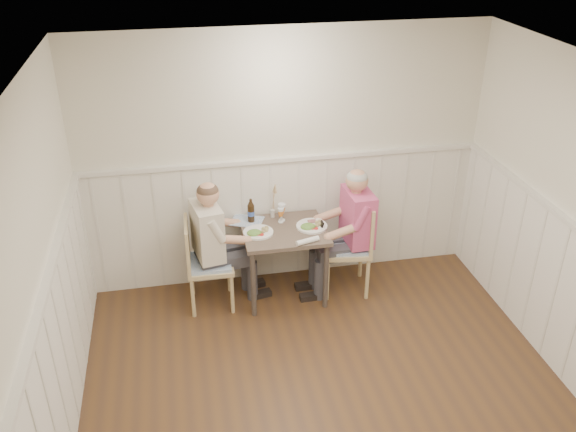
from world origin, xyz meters
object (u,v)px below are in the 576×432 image
object	(u,v)px
grass_vase	(272,202)
chair_right	(352,242)
man_in_pink	(352,240)
diner_cream	(213,254)
chair_left	(204,261)
beer_bottle	(251,212)
dining_table	(284,239)

from	to	relation	value
grass_vase	chair_right	bearing A→B (deg)	-21.49
man_in_pink	diner_cream	world-z (taller)	man_in_pink
chair_left	grass_vase	xyz separation A→B (m)	(0.73, 0.30, 0.42)
man_in_pink	diner_cream	size ratio (longest dim) A/B	1.02
diner_cream	grass_vase	xyz separation A→B (m)	(0.63, 0.27, 0.36)
man_in_pink	chair_left	bearing A→B (deg)	179.76
beer_bottle	chair_left	bearing A→B (deg)	-154.43
beer_bottle	man_in_pink	bearing A→B (deg)	-14.18
beer_bottle	grass_vase	size ratio (longest dim) A/B	0.66
chair_left	diner_cream	size ratio (longest dim) A/B	0.70
chair_right	beer_bottle	distance (m)	1.06
chair_left	man_in_pink	world-z (taller)	man_in_pink
chair_right	chair_left	distance (m)	1.48
chair_right	man_in_pink	size ratio (longest dim) A/B	0.73
chair_left	man_in_pink	size ratio (longest dim) A/B	0.68
beer_bottle	diner_cream	bearing A→B (deg)	-152.41
man_in_pink	beer_bottle	distance (m)	1.05
dining_table	beer_bottle	distance (m)	0.42
man_in_pink	beer_bottle	xyz separation A→B (m)	(-0.98, 0.25, 0.29)
beer_bottle	grass_vase	distance (m)	0.24
man_in_pink	grass_vase	size ratio (longest dim) A/B	3.58
dining_table	beer_bottle	size ratio (longest dim) A/B	3.25
chair_right	grass_vase	world-z (taller)	grass_vase
diner_cream	man_in_pink	bearing A→B (deg)	-1.40
chair_left	diner_cream	xyz separation A→B (m)	(0.09, 0.03, 0.05)
man_in_pink	dining_table	bearing A→B (deg)	177.27
chair_left	man_in_pink	xyz separation A→B (m)	(1.48, -0.01, 0.07)
dining_table	grass_vase	xyz separation A→B (m)	(-0.06, 0.27, 0.28)
grass_vase	man_in_pink	bearing A→B (deg)	-21.97
chair_right	grass_vase	size ratio (longest dim) A/B	2.63
dining_table	chair_left	size ratio (longest dim) A/B	0.87
beer_bottle	grass_vase	xyz separation A→B (m)	(0.23, 0.06, 0.06)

